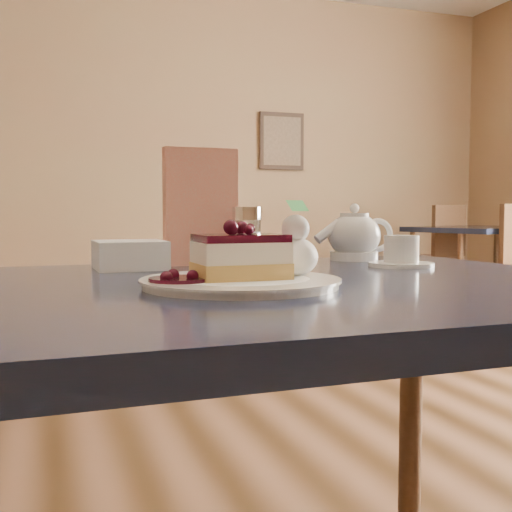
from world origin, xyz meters
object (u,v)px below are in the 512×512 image
object	(u,v)px
main_table	(229,338)
bg_table_far_right	(478,311)
dessert_plate	(240,283)
cheesecake_slice	(240,257)
tea_set	(363,240)

from	to	relation	value
main_table	bg_table_far_right	xyz separation A→B (m)	(3.24, 3.55, -0.65)
dessert_plate	bg_table_far_right	xyz separation A→B (m)	(3.24, 3.60, -0.74)
cheesecake_slice	tea_set	size ratio (longest dim) A/B	0.43
bg_table_far_right	tea_set	bearing A→B (deg)	-148.33
main_table	cheesecake_slice	size ratio (longest dim) A/B	9.99
main_table	cheesecake_slice	world-z (taller)	cheesecake_slice
main_table	tea_set	distance (m)	0.53
main_table	cheesecake_slice	xyz separation A→B (m)	(0.00, -0.05, 0.13)
main_table	bg_table_far_right	size ratio (longest dim) A/B	0.69
cheesecake_slice	dessert_plate	bearing A→B (deg)	-12.42
tea_set	main_table	bearing A→B (deg)	-141.29
cheesecake_slice	bg_table_far_right	size ratio (longest dim) A/B	0.07
tea_set	cheesecake_slice	bearing A→B (deg)	-136.76
main_table	tea_set	xyz separation A→B (m)	(0.40, 0.32, 0.13)
dessert_plate	cheesecake_slice	distance (m)	0.04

